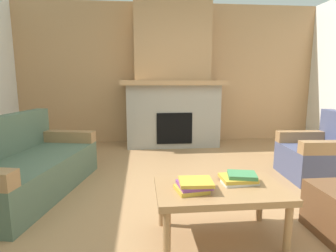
{
  "coord_description": "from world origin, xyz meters",
  "views": [
    {
      "loc": [
        -0.59,
        -2.6,
        1.26
      ],
      "look_at": [
        -0.24,
        0.99,
        0.64
      ],
      "focal_mm": 29.44,
      "sensor_mm": 36.0,
      "label": 1
    }
  ],
  "objects_px": {
    "couch": "(25,168)",
    "armchair": "(320,155)",
    "coffee_table": "(220,193)",
    "fireplace": "(172,84)"
  },
  "relations": [
    {
      "from": "couch",
      "to": "armchair",
      "type": "distance_m",
      "value": 3.56
    },
    {
      "from": "armchair",
      "to": "coffee_table",
      "type": "bearing_deg",
      "value": -143.71
    },
    {
      "from": "fireplace",
      "to": "couch",
      "type": "relative_size",
      "value": 1.39
    },
    {
      "from": "fireplace",
      "to": "coffee_table",
      "type": "height_order",
      "value": "fireplace"
    },
    {
      "from": "couch",
      "to": "armchair",
      "type": "relative_size",
      "value": 2.28
    },
    {
      "from": "fireplace",
      "to": "armchair",
      "type": "bearing_deg",
      "value": -50.34
    },
    {
      "from": "fireplace",
      "to": "couch",
      "type": "height_order",
      "value": "fireplace"
    },
    {
      "from": "armchair",
      "to": "coffee_table",
      "type": "xyz_separation_m",
      "value": [
        -1.66,
        -1.22,
        0.08
      ]
    },
    {
      "from": "fireplace",
      "to": "coffee_table",
      "type": "distance_m",
      "value": 3.34
    },
    {
      "from": "fireplace",
      "to": "armchair",
      "type": "xyz_separation_m",
      "value": [
        1.68,
        -2.02,
        -0.87
      ]
    }
  ]
}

